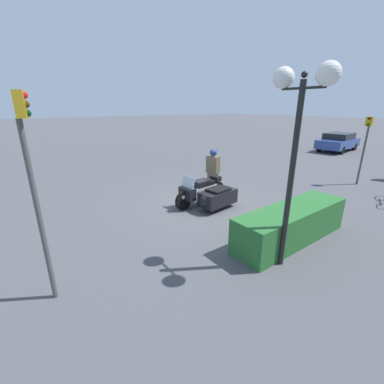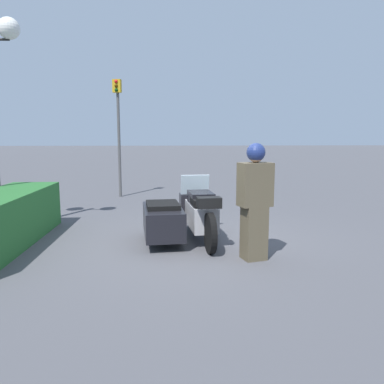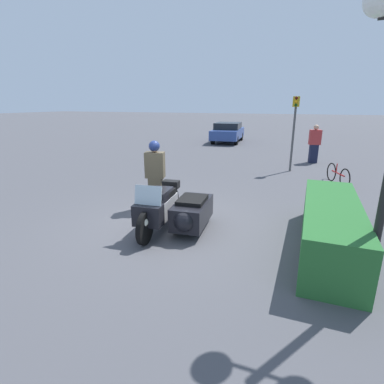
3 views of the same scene
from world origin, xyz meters
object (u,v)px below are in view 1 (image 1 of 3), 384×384
(traffic_light_near, at_px, (33,175))
(hedge_bush_curbside, at_px, (291,224))
(officer_rider, at_px, (213,170))
(traffic_light_far, at_px, (366,140))
(twin_lamp_post, at_px, (300,108))
(police_motorcycle, at_px, (208,194))
(parked_car_background, at_px, (338,142))

(traffic_light_near, bearing_deg, hedge_bush_curbside, -3.32)
(officer_rider, relative_size, traffic_light_far, 0.61)
(twin_lamp_post, xyz_separation_m, traffic_light_near, (4.37, -1.89, -1.02))
(police_motorcycle, relative_size, hedge_bush_curbside, 0.65)
(officer_rider, relative_size, twin_lamp_post, 0.44)
(hedge_bush_curbside, xyz_separation_m, twin_lamp_post, (1.16, 0.54, 2.96))
(hedge_bush_curbside, height_order, traffic_light_near, traffic_light_near)
(officer_rider, height_order, traffic_light_near, traffic_light_near)
(hedge_bush_curbside, bearing_deg, twin_lamp_post, 24.78)
(police_motorcycle, distance_m, parked_car_background, 16.27)
(traffic_light_far, bearing_deg, hedge_bush_curbside, 8.55)
(traffic_light_near, relative_size, traffic_light_far, 1.22)
(officer_rider, bearing_deg, police_motorcycle, -151.49)
(traffic_light_near, height_order, parked_car_background, traffic_light_near)
(traffic_light_far, bearing_deg, twin_lamp_post, 10.82)
(officer_rider, xyz_separation_m, twin_lamp_post, (2.08, 4.83, 2.46))
(police_motorcycle, bearing_deg, twin_lamp_post, 70.32)
(hedge_bush_curbside, xyz_separation_m, parked_car_background, (-15.72, -6.21, 0.28))
(police_motorcycle, relative_size, officer_rider, 1.31)
(police_motorcycle, xyz_separation_m, traffic_light_near, (5.27, 1.80, 1.93))
(twin_lamp_post, distance_m, traffic_light_far, 8.53)
(traffic_light_far, bearing_deg, parked_car_background, -151.05)
(police_motorcycle, relative_size, parked_car_background, 0.54)
(traffic_light_far, bearing_deg, traffic_light_near, -1.78)
(hedge_bush_curbside, xyz_separation_m, traffic_light_near, (5.54, -1.35, 1.94))
(traffic_light_near, distance_m, traffic_light_far, 12.61)
(police_motorcycle, xyz_separation_m, traffic_light_far, (-7.33, 1.95, 1.54))
(hedge_bush_curbside, distance_m, traffic_light_near, 6.02)
(officer_rider, distance_m, traffic_light_near, 7.24)
(police_motorcycle, height_order, traffic_light_far, traffic_light_far)
(officer_rider, xyz_separation_m, traffic_light_near, (6.45, 2.94, 1.44))
(hedge_bush_curbside, height_order, parked_car_background, parked_car_background)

